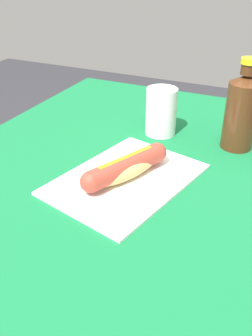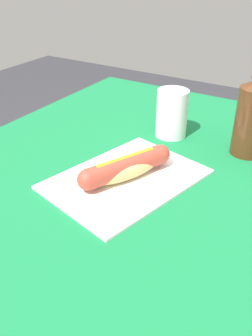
% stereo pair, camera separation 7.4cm
% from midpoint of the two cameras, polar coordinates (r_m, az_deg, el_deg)
% --- Properties ---
extents(dining_table, '(1.14, 0.79, 0.76)m').
position_cam_midpoint_polar(dining_table, '(0.87, 1.00, -8.96)').
color(dining_table, brown).
rests_on(dining_table, ground).
extents(paper_wrapper, '(0.36, 0.29, 0.01)m').
position_cam_midpoint_polar(paper_wrapper, '(0.76, 2.81, -1.83)').
color(paper_wrapper, white).
rests_on(paper_wrapper, dining_table).
extents(hot_dog, '(0.21, 0.12, 0.05)m').
position_cam_midpoint_polar(hot_dog, '(0.74, 2.86, 0.04)').
color(hot_dog, '#DBB26B').
rests_on(hot_dog, paper_wrapper).
extents(soda_bottle, '(0.08, 0.08, 0.21)m').
position_cam_midpoint_polar(soda_bottle, '(0.88, 21.51, 7.52)').
color(soda_bottle, '#4C2814').
rests_on(soda_bottle, dining_table).
extents(drinking_cup, '(0.08, 0.08, 0.12)m').
position_cam_midpoint_polar(drinking_cup, '(0.94, 9.47, 8.36)').
color(drinking_cup, white).
rests_on(drinking_cup, dining_table).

